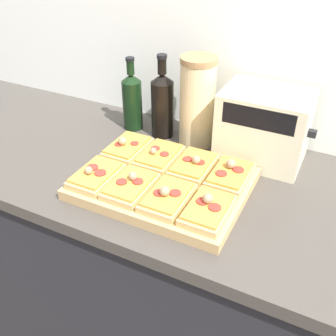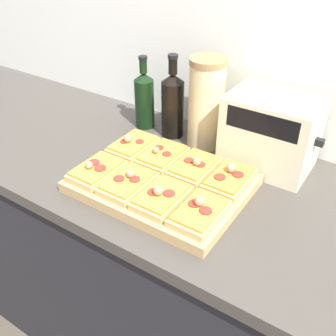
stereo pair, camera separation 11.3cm
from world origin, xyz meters
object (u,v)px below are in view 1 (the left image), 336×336
Objects in this scene: olive_oil_bottle at (132,100)px; grain_jar_tall at (197,102)px; toaster_oven at (264,127)px; cutting_board at (163,183)px; wine_bottle at (162,104)px.

olive_oil_bottle is 0.25m from grain_jar_tall.
grain_jar_tall reaches higher than toaster_oven.
cutting_board is 1.57× the size of grain_jar_tall.
wine_bottle is (0.12, 0.00, 0.01)m from olive_oil_bottle.
wine_bottle is at bearing 0.00° from olive_oil_bottle.
toaster_oven is at bearing -0.14° from wine_bottle.
toaster_oven is at bearing -0.10° from olive_oil_bottle.
grain_jar_tall reaches higher than wine_bottle.
olive_oil_bottle is (-0.27, 0.28, 0.09)m from cutting_board.
olive_oil_bottle is 0.91× the size of wine_bottle.
olive_oil_bottle reaches higher than toaster_oven.
grain_jar_tall is (0.25, 0.00, 0.04)m from olive_oil_bottle.
olive_oil_bottle is 0.12m from wine_bottle.
cutting_board is at bearing -85.91° from grain_jar_tall.
cutting_board is 0.36m from toaster_oven.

